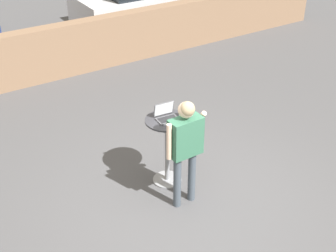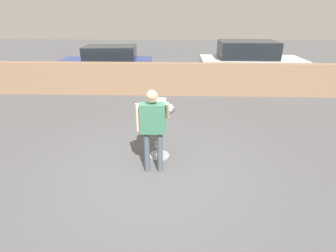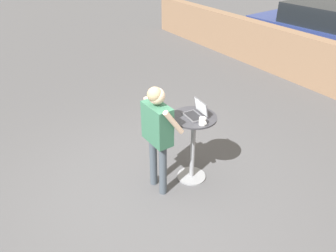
{
  "view_description": "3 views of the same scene",
  "coord_description": "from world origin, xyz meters",
  "px_view_note": "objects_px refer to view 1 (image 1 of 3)",
  "views": [
    {
      "loc": [
        -3.1,
        -4.24,
        4.43
      ],
      "look_at": [
        -0.12,
        0.38,
        1.16
      ],
      "focal_mm": 50.0,
      "sensor_mm": 36.0,
      "label": 1
    },
    {
      "loc": [
        0.39,
        -4.3,
        2.91
      ],
      "look_at": [
        0.24,
        0.27,
        0.88
      ],
      "focal_mm": 28.0,
      "sensor_mm": 36.0,
      "label": 2
    },
    {
      "loc": [
        3.17,
        -1.87,
        3.34
      ],
      "look_at": [
        -0.21,
        0.36,
        0.9
      ],
      "focal_mm": 35.0,
      "sensor_mm": 36.0,
      "label": 3
    }
  ],
  "objects_px": {
    "cafe_table": "(167,143)",
    "coffee_mug": "(182,113)",
    "standing_person": "(185,141)",
    "laptop": "(166,115)"
  },
  "relations": [
    {
      "from": "cafe_table",
      "to": "coffee_mug",
      "type": "relative_size",
      "value": 8.15
    },
    {
      "from": "standing_person",
      "to": "laptop",
      "type": "bearing_deg",
      "value": 82.63
    },
    {
      "from": "cafe_table",
      "to": "coffee_mug",
      "type": "height_order",
      "value": "coffee_mug"
    },
    {
      "from": "laptop",
      "to": "standing_person",
      "type": "height_order",
      "value": "standing_person"
    },
    {
      "from": "cafe_table",
      "to": "standing_person",
      "type": "height_order",
      "value": "standing_person"
    },
    {
      "from": "coffee_mug",
      "to": "standing_person",
      "type": "relative_size",
      "value": 0.08
    },
    {
      "from": "laptop",
      "to": "standing_person",
      "type": "distance_m",
      "value": 0.61
    },
    {
      "from": "cafe_table",
      "to": "laptop",
      "type": "bearing_deg",
      "value": 81.73
    },
    {
      "from": "cafe_table",
      "to": "standing_person",
      "type": "relative_size",
      "value": 0.66
    },
    {
      "from": "laptop",
      "to": "coffee_mug",
      "type": "bearing_deg",
      "value": -17.63
    }
  ]
}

